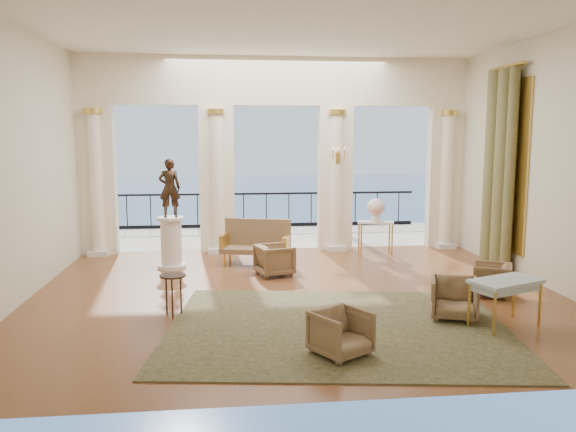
{
  "coord_description": "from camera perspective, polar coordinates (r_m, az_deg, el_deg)",
  "views": [
    {
      "loc": [
        -1.17,
        -9.31,
        2.68
      ],
      "look_at": [
        -0.09,
        0.6,
        1.27
      ],
      "focal_mm": 35.0,
      "sensor_mm": 36.0,
      "label": 1
    }
  ],
  "objects": [
    {
      "name": "curtain",
      "position": [
        12.13,
        20.56,
        4.4
      ],
      "size": [
        0.33,
        1.4,
        4.09
      ],
      "color": "brown",
      "rests_on": "ground"
    },
    {
      "name": "arcade",
      "position": [
        13.19,
        -1.16,
        7.6
      ],
      "size": [
        9.0,
        0.56,
        4.5
      ],
      "color": "white",
      "rests_on": "ground"
    },
    {
      "name": "terrace",
      "position": [
        15.4,
        -1.78,
        -2.19
      ],
      "size": [
        10.0,
        3.6,
        0.1
      ],
      "primitive_type": "cube",
      "color": "#A59A8B",
      "rests_on": "ground"
    },
    {
      "name": "pedestal",
      "position": [
        11.77,
        -11.78,
        -2.76
      ],
      "size": [
        0.58,
        0.58,
        1.07
      ],
      "color": "silver",
      "rests_on": "ground"
    },
    {
      "name": "statue",
      "position": [
        11.61,
        -11.94,
        2.81
      ],
      "size": [
        0.44,
        0.29,
        1.19
      ],
      "primitive_type": "imported",
      "rotation": [
        0.0,
        0.0,
        3.16
      ],
      "color": "#302015",
      "rests_on": "pedestal"
    },
    {
      "name": "wall_sconce",
      "position": [
        13.09,
        5.12,
        6.01
      ],
      "size": [
        0.3,
        0.11,
        0.33
      ],
      "color": "gold",
      "rests_on": "arcade"
    },
    {
      "name": "palm_tree",
      "position": [
        16.29,
        5.14,
        12.96
      ],
      "size": [
        2.0,
        2.0,
        4.5
      ],
      "color": "#4C3823",
      "rests_on": "terrace"
    },
    {
      "name": "side_table",
      "position": [
        8.62,
        -11.63,
        -6.45
      ],
      "size": [
        0.39,
        0.39,
        0.64
      ],
      "color": "black",
      "rests_on": "ground"
    },
    {
      "name": "game_table",
      "position": [
        8.54,
        21.23,
        -6.51
      ],
      "size": [
        1.13,
        0.88,
        0.69
      ],
      "rotation": [
        0.0,
        0.0,
        0.38
      ],
      "color": "#91A8B2",
      "rests_on": "ground"
    },
    {
      "name": "rug",
      "position": [
        8.12,
        5.1,
        -11.19
      ],
      "size": [
        5.2,
        4.29,
        0.02
      ],
      "primitive_type": "cube",
      "rotation": [
        0.0,
        0.0,
        -0.13
      ],
      "color": "#32371A",
      "rests_on": "ground"
    },
    {
      "name": "armchair_a",
      "position": [
        7.06,
        5.4,
        -11.55
      ],
      "size": [
        0.82,
        0.81,
        0.63
      ],
      "primitive_type": "imported",
      "rotation": [
        0.0,
        0.0,
        0.55
      ],
      "color": "#423420",
      "rests_on": "ground"
    },
    {
      "name": "sea",
      "position": [
        69.87,
        -5.24,
        0.85
      ],
      "size": [
        160.0,
        160.0,
        0.0
      ],
      "primitive_type": "plane",
      "color": "#294B82",
      "rests_on": "ground"
    },
    {
      "name": "armchair_b",
      "position": [
        8.74,
        16.54,
        -7.84
      ],
      "size": [
        0.82,
        0.8,
        0.68
      ],
      "primitive_type": "imported",
      "rotation": [
        0.0,
        0.0,
        -0.34
      ],
      "color": "#423420",
      "rests_on": "ground"
    },
    {
      "name": "settee",
      "position": [
        11.94,
        -3.25,
        -2.66
      ],
      "size": [
        1.54,
        0.96,
        0.95
      ],
      "rotation": [
        0.0,
        0.0,
        -0.26
      ],
      "color": "#423420",
      "rests_on": "ground"
    },
    {
      "name": "armchair_c",
      "position": [
        10.18,
        20.02,
        -5.93
      ],
      "size": [
        0.78,
        0.79,
        0.62
      ],
      "primitive_type": "imported",
      "rotation": [
        0.0,
        0.0,
        -2.05
      ],
      "color": "#423420",
      "rests_on": "ground"
    },
    {
      "name": "room_walls",
      "position": [
        8.28,
        1.92,
        9.4
      ],
      "size": [
        9.0,
        9.0,
        9.0
      ],
      "color": "beige",
      "rests_on": "ground"
    },
    {
      "name": "balustrade",
      "position": [
        16.91,
        -2.21,
        0.3
      ],
      "size": [
        9.0,
        0.06,
        1.03
      ],
      "color": "black",
      "rests_on": "terrace"
    },
    {
      "name": "armchair_d",
      "position": [
        10.95,
        -1.36,
        -4.34
      ],
      "size": [
        0.77,
        0.8,
        0.67
      ],
      "primitive_type": "imported",
      "rotation": [
        0.0,
        0.0,
        1.86
      ],
      "color": "#423420",
      "rests_on": "ground"
    },
    {
      "name": "urn",
      "position": [
        12.92,
        8.94,
        0.78
      ],
      "size": [
        0.4,
        0.4,
        0.53
      ],
      "color": "white",
      "rests_on": "console_table"
    },
    {
      "name": "console_table",
      "position": [
        12.98,
        8.9,
        -1.12
      ],
      "size": [
        0.86,
        0.52,
        0.77
      ],
      "rotation": [
        0.0,
        0.0,
        -0.27
      ],
      "color": "silver",
      "rests_on": "ground"
    },
    {
      "name": "floor",
      "position": [
        9.76,
        0.9,
        -7.9
      ],
      "size": [
        9.0,
        9.0,
        0.0
      ],
      "primitive_type": "plane",
      "color": "#4F2916",
      "rests_on": "ground"
    },
    {
      "name": "headland",
      "position": [
        84.58,
        -26.21,
        3.34
      ],
      "size": [
        22.0,
        18.0,
        6.0
      ],
      "primitive_type": "cube",
      "color": "black",
      "rests_on": "sea"
    },
    {
      "name": "window_frame",
      "position": [
        12.21,
        21.36,
        4.76
      ],
      "size": [
        0.04,
        1.6,
        3.4
      ],
      "primitive_type": "cube",
      "color": "gold",
      "rests_on": "room_walls"
    }
  ]
}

